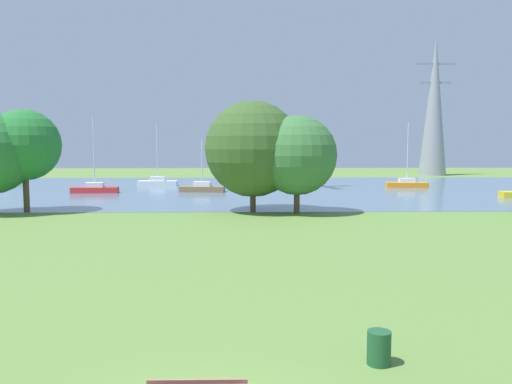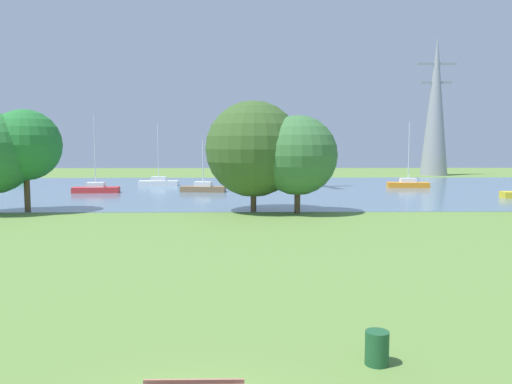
{
  "view_description": "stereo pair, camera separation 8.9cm",
  "coord_description": "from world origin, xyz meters",
  "px_view_note": "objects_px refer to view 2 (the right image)",
  "views": [
    {
      "loc": [
        0.87,
        -8.73,
        5.17
      ],
      "look_at": [
        1.4,
        17.73,
        2.69
      ],
      "focal_mm": 36.19,
      "sensor_mm": 36.0,
      "label": 1
    },
    {
      "loc": [
        0.96,
        -8.74,
        5.17
      ],
      "look_at": [
        1.4,
        17.73,
        2.69
      ],
      "focal_mm": 36.19,
      "sensor_mm": 36.0,
      "label": 2
    }
  ],
  "objects_px": {
    "sailboat_brown": "(203,188)",
    "sailboat_white": "(159,182)",
    "sailboat_green": "(6,180)",
    "tree_west_far": "(253,149)",
    "sailboat_red": "(96,188)",
    "tree_mid_shore": "(25,145)",
    "sailboat_orange": "(408,184)",
    "electricity_pylon": "(436,106)",
    "tree_east_far": "(298,155)",
    "litter_bin": "(377,348)"
  },
  "relations": [
    {
      "from": "sailboat_brown",
      "to": "sailboat_white",
      "type": "bearing_deg",
      "value": 126.02
    },
    {
      "from": "sailboat_green",
      "to": "tree_west_far",
      "type": "distance_m",
      "value": 43.19
    },
    {
      "from": "sailboat_red",
      "to": "tree_mid_shore",
      "type": "relative_size",
      "value": 1.04
    },
    {
      "from": "sailboat_green",
      "to": "sailboat_white",
      "type": "relative_size",
      "value": 0.73
    },
    {
      "from": "sailboat_red",
      "to": "sailboat_orange",
      "type": "bearing_deg",
      "value": 9.93
    },
    {
      "from": "sailboat_green",
      "to": "electricity_pylon",
      "type": "bearing_deg",
      "value": 15.12
    },
    {
      "from": "tree_east_far",
      "to": "litter_bin",
      "type": "bearing_deg",
      "value": -91.49
    },
    {
      "from": "sailboat_orange",
      "to": "tree_mid_shore",
      "type": "distance_m",
      "value": 41.99
    },
    {
      "from": "sailboat_red",
      "to": "sailboat_brown",
      "type": "relative_size",
      "value": 1.45
    },
    {
      "from": "sailboat_red",
      "to": "tree_west_far",
      "type": "relative_size",
      "value": 0.96
    },
    {
      "from": "sailboat_brown",
      "to": "tree_west_far",
      "type": "distance_m",
      "value": 17.57
    },
    {
      "from": "litter_bin",
      "to": "tree_mid_shore",
      "type": "relative_size",
      "value": 0.1
    },
    {
      "from": "sailboat_red",
      "to": "tree_mid_shore",
      "type": "bearing_deg",
      "value": -92.66
    },
    {
      "from": "litter_bin",
      "to": "sailboat_green",
      "type": "distance_m",
      "value": 65.94
    },
    {
      "from": "litter_bin",
      "to": "tree_mid_shore",
      "type": "xyz_separation_m",
      "value": [
        -19.77,
        27.58,
        4.68
      ]
    },
    {
      "from": "sailboat_green",
      "to": "sailboat_orange",
      "type": "bearing_deg",
      "value": -7.93
    },
    {
      "from": "litter_bin",
      "to": "sailboat_red",
      "type": "xyz_separation_m",
      "value": [
        -19.06,
        42.88,
        0.08
      ]
    },
    {
      "from": "sailboat_green",
      "to": "sailboat_red",
      "type": "bearing_deg",
      "value": -40.22
    },
    {
      "from": "tree_west_far",
      "to": "sailboat_orange",
      "type": "bearing_deg",
      "value": 49.13
    },
    {
      "from": "sailboat_red",
      "to": "tree_east_far",
      "type": "height_order",
      "value": "sailboat_red"
    },
    {
      "from": "sailboat_red",
      "to": "sailboat_white",
      "type": "height_order",
      "value": "sailboat_red"
    },
    {
      "from": "electricity_pylon",
      "to": "tree_west_far",
      "type": "bearing_deg",
      "value": -123.71
    },
    {
      "from": "litter_bin",
      "to": "tree_east_far",
      "type": "relative_size",
      "value": 0.11
    },
    {
      "from": "sailboat_orange",
      "to": "tree_east_far",
      "type": "distance_m",
      "value": 27.5
    },
    {
      "from": "sailboat_red",
      "to": "litter_bin",
      "type": "bearing_deg",
      "value": -66.04
    },
    {
      "from": "sailboat_red",
      "to": "electricity_pylon",
      "type": "distance_m",
      "value": 56.66
    },
    {
      "from": "sailboat_orange",
      "to": "sailboat_green",
      "type": "bearing_deg",
      "value": 172.07
    },
    {
      "from": "sailboat_orange",
      "to": "tree_east_far",
      "type": "xyz_separation_m",
      "value": [
        -15.35,
        -22.5,
        3.85
      ]
    },
    {
      "from": "sailboat_white",
      "to": "tree_west_far",
      "type": "bearing_deg",
      "value": -65.16
    },
    {
      "from": "sailboat_brown",
      "to": "electricity_pylon",
      "type": "relative_size",
      "value": 0.25
    },
    {
      "from": "electricity_pylon",
      "to": "sailboat_brown",
      "type": "bearing_deg",
      "value": -140.56
    },
    {
      "from": "tree_east_far",
      "to": "sailboat_green",
      "type": "bearing_deg",
      "value": 140.11
    },
    {
      "from": "litter_bin",
      "to": "sailboat_orange",
      "type": "bearing_deg",
      "value": 71.89
    },
    {
      "from": "litter_bin",
      "to": "sailboat_orange",
      "type": "distance_m",
      "value": 51.59
    },
    {
      "from": "sailboat_brown",
      "to": "tree_mid_shore",
      "type": "height_order",
      "value": "tree_mid_shore"
    },
    {
      "from": "sailboat_red",
      "to": "sailboat_white",
      "type": "distance_m",
      "value": 10.69
    },
    {
      "from": "sailboat_green",
      "to": "sailboat_white",
      "type": "distance_m",
      "value": 20.95
    },
    {
      "from": "litter_bin",
      "to": "tree_mid_shore",
      "type": "distance_m",
      "value": 34.26
    },
    {
      "from": "sailboat_orange",
      "to": "electricity_pylon",
      "type": "distance_m",
      "value": 28.75
    },
    {
      "from": "tree_mid_shore",
      "to": "tree_west_far",
      "type": "relative_size",
      "value": 0.92
    },
    {
      "from": "sailboat_white",
      "to": "electricity_pylon",
      "type": "bearing_deg",
      "value": 26.26
    },
    {
      "from": "tree_west_far",
      "to": "electricity_pylon",
      "type": "height_order",
      "value": "electricity_pylon"
    },
    {
      "from": "litter_bin",
      "to": "sailboat_red",
      "type": "bearing_deg",
      "value": 113.96
    },
    {
      "from": "litter_bin",
      "to": "tree_mid_shore",
      "type": "bearing_deg",
      "value": 125.64
    },
    {
      "from": "sailboat_red",
      "to": "sailboat_brown",
      "type": "bearing_deg",
      "value": 4.26
    },
    {
      "from": "tree_mid_shore",
      "to": "sailboat_brown",
      "type": "bearing_deg",
      "value": 53.44
    },
    {
      "from": "sailboat_orange",
      "to": "tree_west_far",
      "type": "bearing_deg",
      "value": -130.87
    },
    {
      "from": "sailboat_brown",
      "to": "tree_west_far",
      "type": "height_order",
      "value": "tree_west_far"
    },
    {
      "from": "electricity_pylon",
      "to": "litter_bin",
      "type": "bearing_deg",
      "value": -110.81
    },
    {
      "from": "sailboat_orange",
      "to": "tree_mid_shore",
      "type": "height_order",
      "value": "tree_mid_shore"
    }
  ]
}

